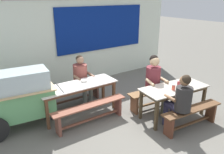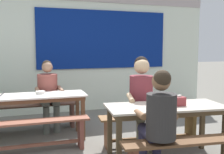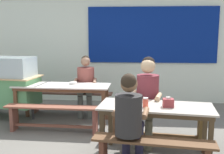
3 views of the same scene
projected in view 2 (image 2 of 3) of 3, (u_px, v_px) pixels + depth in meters
name	position (u px, v px, depth m)	size (l,w,h in m)	color
backdrop_wall	(70.00, 50.00, 6.19)	(7.03, 0.23, 2.74)	silver
dining_table_far	(28.00, 100.00, 4.28)	(1.85, 0.67, 0.74)	silver
dining_table_near	(166.00, 112.00, 3.52)	(1.62, 0.84, 0.74)	#BBB3A2
bench_far_back	(28.00, 113.00, 4.85)	(1.82, 0.33, 0.47)	brown
bench_far_front	(29.00, 131.00, 3.78)	(1.72, 0.29, 0.47)	brown
bench_near_back	(150.00, 125.00, 4.10)	(1.60, 0.50, 0.47)	brown
bench_near_front	(185.00, 153.00, 3.01)	(1.48, 0.44, 0.47)	brown
person_near_front	(159.00, 118.00, 2.98)	(0.48, 0.59, 1.26)	#2E2B46
person_right_near_table	(142.00, 96.00, 3.96)	(0.51, 0.61, 1.36)	#6B6750
person_center_facing	(48.00, 90.00, 4.86)	(0.49, 0.55, 1.26)	#5F665E
tissue_box	(179.00, 101.00, 3.50)	(0.14, 0.11, 0.14)	maroon
condiment_jar	(160.00, 103.00, 3.37)	(0.08, 0.08, 0.13)	#E4523C
soup_bowl	(40.00, 92.00, 4.39)	(0.15, 0.15, 0.05)	silver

